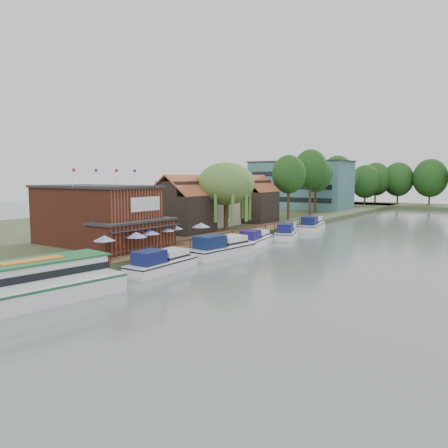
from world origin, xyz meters
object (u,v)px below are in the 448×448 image
Objects in this scene: cruiser_3 at (287,230)px; cruiser_2 at (255,237)px; willow at (226,197)px; umbrella_3 at (166,236)px; cruiser_4 at (312,223)px; umbrella_1 at (136,243)px; umbrella_0 at (105,247)px; tour_boat at (22,284)px; umbrella_5 at (201,232)px; cruiser_0 at (162,260)px; cottage_b at (206,200)px; swan at (115,278)px; cottage_a at (182,204)px; umbrella_4 at (174,234)px; pub at (106,216)px; cottage_c at (254,199)px; cruiser_1 at (221,245)px; hotel_block at (300,185)px; umbrella_2 at (149,240)px.

cruiser_2 is at bearing -111.25° from cruiser_3.
umbrella_3 is at bearing -80.15° from willow.
umbrella_1 is at bearing -105.67° from cruiser_4.
umbrella_1 is 0.26× the size of cruiser_2.
tour_boat is (4.89, -11.57, -0.63)m from umbrella_0.
cruiser_0 is (4.51, -12.15, -1.12)m from umbrella_5.
cruiser_2 is (14.88, -8.73, -4.14)m from cottage_b.
umbrella_3 reaches higher than swan.
umbrella_3 is at bearing 99.22° from umbrella_1.
cottage_a is at bearing 122.46° from umbrella_3.
swan is (4.38, -11.66, -2.07)m from umbrella_3.
cruiser_2 is at bearing -26.80° from willow.
umbrella_3 and umbrella_4 have the same top height.
cottage_a is at bearing 93.81° from pub.
pub is 8.00m from umbrella_1.
cottage_c is 0.79× the size of cruiser_1.
cruiser_3 is at bearing 82.02° from umbrella_1.
umbrella_4 is at bearing 42.42° from pub.
cruiser_2 is at bearing 56.24° from pub.
cottage_a is 12.64m from cruiser_2.
swan is (3.47, -6.00, -2.07)m from umbrella_1.
hotel_block is at bearing 101.91° from umbrella_4.
pub reaches higher than umbrella_3.
cruiser_1 is (5.99, 1.60, -0.97)m from umbrella_4.
cottage_a and cottage_b have the same top height.
umbrella_5 is (8.29, -6.09, -2.96)m from cottage_a.
tour_boat is at bearing -80.91° from umbrella_5.
cruiser_3 is 22.01× the size of swan.
pub is 8.42× the size of umbrella_1.
umbrella_5 is at bearing 85.45° from umbrella_2.
cruiser_0 is at bearing -55.18° from umbrella_4.
cottage_b is 0.99× the size of cruiser_3.
umbrella_1 is 38.73m from cruiser_4.
umbrella_0 is 31.52m from cruiser_3.
umbrella_3 is 21.51m from tour_boat.
cottage_a is 3.62× the size of umbrella_4.
hotel_block reaches higher than umbrella_3.
willow is at bearing -124.08° from cruiser_4.
umbrella_2 and umbrella_4 have the same top height.
umbrella_2 is 0.16× the size of tour_boat.
umbrella_1 is at bearing -89.96° from umbrella_5.
tour_boat is (19.52, -88.49, -5.49)m from hotel_block.
umbrella_4 is at bearing -112.10° from umbrella_5.
umbrella_2 reaches higher than swan.
swan is at bearing -110.10° from cruiser_3.
pub reaches higher than tour_boat.
cottage_c reaches higher than umbrella_5.
cottage_c is 3.58× the size of umbrella_4.
umbrella_4 is (-1.46, 7.60, 0.00)m from umbrella_1.
umbrella_0 is (6.63, -5.92, -2.36)m from pub.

